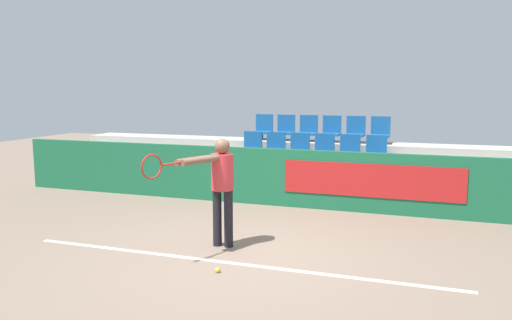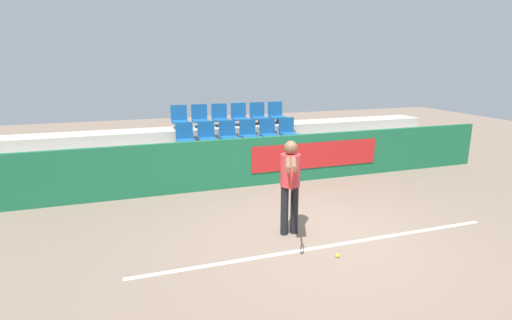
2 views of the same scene
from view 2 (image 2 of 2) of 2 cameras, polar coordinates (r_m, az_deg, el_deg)
ground_plane at (r=6.82m, az=8.53°, el=-10.84°), size 30.00×30.00×0.00m
court_baseline at (r=6.53m, az=10.00°, el=-12.04°), size 6.12×0.08×0.01m
barrier_wall at (r=9.27m, az=0.32°, el=-0.20°), size 12.59×0.14×1.14m
bleacher_tier_front at (r=9.83m, az=-0.82°, el=-1.73°), size 12.19×0.86×0.36m
bleacher_tier_middle at (r=10.58m, az=-2.26°, el=0.40°), size 12.19×0.86×0.71m
bleacher_tier_back at (r=11.35m, az=-3.50°, el=2.25°), size 12.19×0.86×1.07m
stadium_chair_0 at (r=9.52m, az=-9.18°, el=0.29°), size 0.44×0.45×0.61m
stadium_chair_1 at (r=9.62m, az=-5.86°, el=0.55°), size 0.44×0.45×0.61m
stadium_chair_2 at (r=9.76m, az=-2.63°, el=0.80°), size 0.44×0.45×0.61m
stadium_chair_3 at (r=9.92m, az=0.50°, el=1.04°), size 0.44×0.45×0.61m
stadium_chair_4 at (r=10.12m, az=3.53°, el=1.27°), size 0.44×0.45×0.61m
stadium_chair_5 at (r=10.34m, az=6.43°, el=1.49°), size 0.44×0.45×0.61m
stadium_chair_6 at (r=10.28m, az=-10.08°, el=3.30°), size 0.44×0.45×0.61m
stadium_chair_7 at (r=10.37m, az=-6.99°, el=3.51°), size 0.44×0.45×0.61m
stadium_chair_8 at (r=10.50m, az=-3.97°, el=3.71°), size 0.44×0.45×0.61m
stadium_chair_9 at (r=10.65m, az=-1.02°, el=3.90°), size 0.44×0.45×0.61m
stadium_chair_10 at (r=10.84m, az=1.83°, el=4.06°), size 0.44×0.45×0.61m
stadium_chair_11 at (r=11.04m, az=4.58°, el=4.22°), size 0.44×0.45×0.61m
stadium_chair_12 at (r=11.06m, az=-10.85°, el=5.89°), size 0.44×0.45×0.61m
stadium_chair_13 at (r=11.15m, az=-7.97°, el=6.07°), size 0.44×0.45×0.61m
stadium_chair_14 at (r=11.27m, az=-5.13°, el=6.23°), size 0.44×0.45×0.61m
stadium_chair_15 at (r=11.41m, az=-2.36°, el=6.37°), size 0.44×0.45×0.61m
stadium_chair_16 at (r=11.58m, az=0.34°, el=6.50°), size 0.44×0.45×0.61m
stadium_chair_17 at (r=11.78m, az=2.96°, el=6.61°), size 0.44×0.45×0.61m
tennis_player at (r=6.49m, az=4.91°, el=-2.63°), size 0.72×1.46×1.60m
tennis_ball at (r=6.22m, az=11.57°, el=-13.21°), size 0.07×0.07×0.07m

